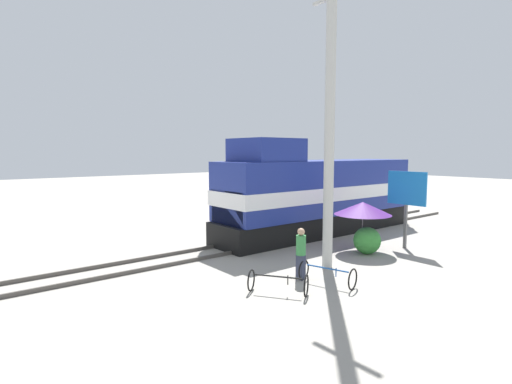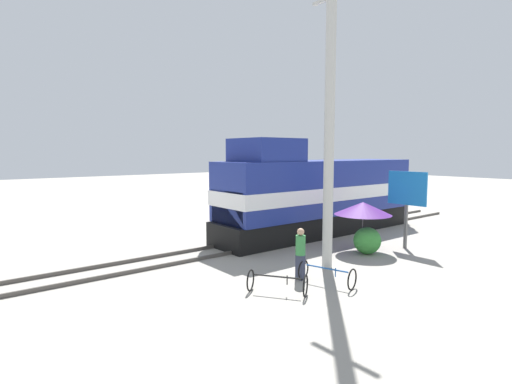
{
  "view_description": "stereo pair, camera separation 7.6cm",
  "coord_description": "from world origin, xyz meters",
  "px_view_note": "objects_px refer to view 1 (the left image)",
  "views": [
    {
      "loc": [
        14.64,
        -12.78,
        4.43
      ],
      "look_at": [
        1.2,
        -2.01,
        2.7
      ],
      "focal_mm": 28.0,
      "sensor_mm": 36.0,
      "label": 1
    },
    {
      "loc": [
        14.69,
        -12.72,
        4.43
      ],
      "look_at": [
        1.2,
        -2.01,
        2.7
      ],
      "focal_mm": 28.0,
      "sensor_mm": 36.0,
      "label": 2
    }
  ],
  "objects_px": {
    "billboard_sign": "(407,192)",
    "bicycle": "(327,274)",
    "utility_pole": "(330,117)",
    "bicycle_spare": "(278,283)",
    "person_bystander": "(301,251)",
    "locomotive": "(316,194)",
    "vendor_umbrella": "(363,208)"
  },
  "relations": [
    {
      "from": "billboard_sign",
      "to": "bicycle",
      "type": "xyz_separation_m",
      "value": [
        1.2,
        -6.74,
        -2.22
      ]
    },
    {
      "from": "utility_pole",
      "to": "bicycle_spare",
      "type": "distance_m",
      "value": 6.47
    },
    {
      "from": "utility_pole",
      "to": "person_bystander",
      "type": "xyz_separation_m",
      "value": [
        0.42,
        -1.86,
        -4.75
      ]
    },
    {
      "from": "utility_pole",
      "to": "bicycle",
      "type": "height_order",
      "value": "utility_pole"
    },
    {
      "from": "bicycle",
      "to": "utility_pole",
      "type": "bearing_deg",
      "value": 25.59
    },
    {
      "from": "utility_pole",
      "to": "person_bystander",
      "type": "bearing_deg",
      "value": -77.39
    },
    {
      "from": "locomotive",
      "to": "person_bystander",
      "type": "relative_size",
      "value": 7.14
    },
    {
      "from": "utility_pole",
      "to": "person_bystander",
      "type": "distance_m",
      "value": 5.12
    },
    {
      "from": "locomotive",
      "to": "utility_pole",
      "type": "height_order",
      "value": "utility_pole"
    },
    {
      "from": "person_bystander",
      "to": "bicycle",
      "type": "height_order",
      "value": "person_bystander"
    },
    {
      "from": "locomotive",
      "to": "utility_pole",
      "type": "distance_m",
      "value": 7.26
    },
    {
      "from": "utility_pole",
      "to": "vendor_umbrella",
      "type": "bearing_deg",
      "value": 102.82
    },
    {
      "from": "utility_pole",
      "to": "billboard_sign",
      "type": "distance_m",
      "value": 6.06
    },
    {
      "from": "locomotive",
      "to": "billboard_sign",
      "type": "bearing_deg",
      "value": 10.22
    },
    {
      "from": "person_bystander",
      "to": "bicycle_spare",
      "type": "xyz_separation_m",
      "value": [
        0.59,
        -1.58,
        -0.63
      ]
    },
    {
      "from": "utility_pole",
      "to": "vendor_umbrella",
      "type": "relative_size",
      "value": 4.52
    },
    {
      "from": "locomotive",
      "to": "bicycle_spare",
      "type": "bearing_deg",
      "value": -54.03
    },
    {
      "from": "person_bystander",
      "to": "bicycle_spare",
      "type": "relative_size",
      "value": 0.95
    },
    {
      "from": "bicycle",
      "to": "bicycle_spare",
      "type": "bearing_deg",
      "value": 152.71
    },
    {
      "from": "locomotive",
      "to": "bicycle",
      "type": "height_order",
      "value": "locomotive"
    },
    {
      "from": "person_bystander",
      "to": "utility_pole",
      "type": "bearing_deg",
      "value": 102.61
    },
    {
      "from": "person_bystander",
      "to": "bicycle",
      "type": "xyz_separation_m",
      "value": [
        0.97,
        0.28,
        -0.63
      ]
    },
    {
      "from": "vendor_umbrella",
      "to": "person_bystander",
      "type": "distance_m",
      "value": 5.22
    },
    {
      "from": "billboard_sign",
      "to": "utility_pole",
      "type": "bearing_deg",
      "value": -92.01
    },
    {
      "from": "vendor_umbrella",
      "to": "bicycle_spare",
      "type": "distance_m",
      "value": 6.98
    },
    {
      "from": "locomotive",
      "to": "bicycle_spare",
      "type": "xyz_separation_m",
      "value": [
        5.62,
        -7.74,
        -1.79
      ]
    },
    {
      "from": "person_bystander",
      "to": "vendor_umbrella",
      "type": "bearing_deg",
      "value": 102.74
    },
    {
      "from": "utility_pole",
      "to": "bicycle",
      "type": "bearing_deg",
      "value": -48.68
    },
    {
      "from": "locomotive",
      "to": "bicycle_spare",
      "type": "distance_m",
      "value": 9.73
    },
    {
      "from": "locomotive",
      "to": "person_bystander",
      "type": "bearing_deg",
      "value": -50.77
    },
    {
      "from": "vendor_umbrella",
      "to": "billboard_sign",
      "type": "xyz_separation_m",
      "value": [
        0.9,
        2.02,
        0.65
      ]
    },
    {
      "from": "billboard_sign",
      "to": "person_bystander",
      "type": "distance_m",
      "value": 7.21
    }
  ]
}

